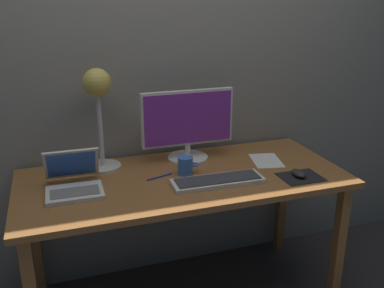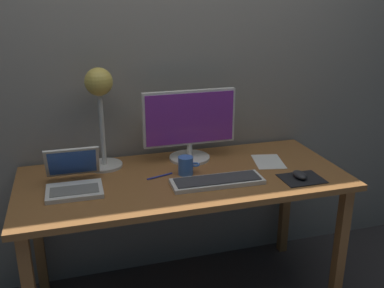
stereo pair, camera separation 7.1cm
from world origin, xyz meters
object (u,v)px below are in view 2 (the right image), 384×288
at_px(keyboard_main, 217,181).
at_px(mouse, 300,175).
at_px(laptop, 73,177).
at_px(coffee_mug, 186,166).
at_px(monitor, 190,123).
at_px(pen, 160,176).
at_px(desk_lamp, 100,98).

relative_size(keyboard_main, mouse, 4.62).
xyz_separation_m(laptop, coffee_mug, (0.54, 0.00, -0.01)).
height_order(monitor, pen, monitor).
bearing_deg(pen, desk_lamp, 139.41).
bearing_deg(monitor, coffee_mug, -110.85).
distance_m(desk_lamp, coffee_mug, 0.54).
relative_size(mouse, pen, 0.69).
relative_size(desk_lamp, mouse, 5.36).
relative_size(monitor, keyboard_main, 1.12).
bearing_deg(pen, monitor, 42.89).
xyz_separation_m(monitor, pen, (-0.21, -0.19, -0.20)).
distance_m(monitor, desk_lamp, 0.48).
height_order(laptop, coffee_mug, laptop).
bearing_deg(desk_lamp, pen, -40.59).
xyz_separation_m(desk_lamp, mouse, (0.89, -0.42, -0.35)).
bearing_deg(mouse, keyboard_main, 171.57).
relative_size(monitor, mouse, 5.19).
bearing_deg(keyboard_main, coffee_mug, 126.97).
xyz_separation_m(laptop, desk_lamp, (0.16, 0.22, 0.31)).
distance_m(desk_lamp, pen, 0.49).
height_order(keyboard_main, laptop, laptop).
bearing_deg(coffee_mug, monitor, 69.15).
bearing_deg(keyboard_main, desk_lamp, 143.63).
bearing_deg(mouse, pen, 161.98).
height_order(monitor, mouse, monitor).
xyz_separation_m(coffee_mug, pen, (-0.13, 0.00, -0.04)).
height_order(monitor, desk_lamp, desk_lamp).
distance_m(keyboard_main, desk_lamp, 0.71).
relative_size(monitor, coffee_mug, 4.55).
bearing_deg(mouse, coffee_mug, 157.91).
relative_size(monitor, desk_lamp, 0.97).
xyz_separation_m(mouse, coffee_mug, (-0.51, 0.21, 0.03)).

